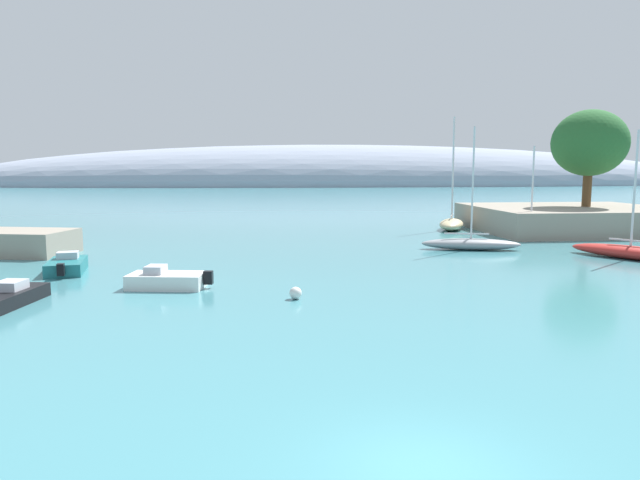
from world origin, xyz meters
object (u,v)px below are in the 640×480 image
sailboat_sand_mid_mooring (451,223)px  sailboat_navy_end_of_line (530,232)px  tree_clump_shore (590,143)px  motorboat_black_foreground (2,299)px  motorboat_white_outer (167,280)px  sailboat_grey_near_shore (471,243)px  sailboat_red_outer_mooring (630,251)px  motorboat_teal_alongside_breakwater (67,265)px  mooring_buoy_white (296,293)px

sailboat_sand_mid_mooring → sailboat_navy_end_of_line: 8.38m
tree_clump_shore → motorboat_black_foreground: 50.29m
sailboat_navy_end_of_line → motorboat_white_outer: bearing=80.3°
tree_clump_shore → sailboat_grey_near_shore: (-15.68, -11.61, -7.78)m
sailboat_red_outer_mooring → motorboat_teal_alongside_breakwater: size_ratio=1.89×
sailboat_red_outer_mooring → motorboat_white_outer: sailboat_red_outer_mooring is taller
sailboat_grey_near_shore → sailboat_navy_end_of_line: sailboat_grey_near_shore is taller
sailboat_red_outer_mooring → motorboat_teal_alongside_breakwater: (-35.27, -1.32, -0.09)m
tree_clump_shore → motorboat_white_outer: tree_clump_shore is taller
sailboat_navy_end_of_line → sailboat_sand_mid_mooring: bearing=-9.4°
tree_clump_shore → mooring_buoy_white: 40.20m
sailboat_red_outer_mooring → motorboat_teal_alongside_breakwater: sailboat_red_outer_mooring is taller
motorboat_black_foreground → sailboat_sand_mid_mooring: bearing=-37.2°
sailboat_sand_mid_mooring → motorboat_teal_alongside_breakwater: bearing=-33.0°
sailboat_sand_mid_mooring → motorboat_white_outer: bearing=-19.9°
tree_clump_shore → motorboat_black_foreground: bearing=-147.8°
sailboat_grey_near_shore → motorboat_black_foreground: 30.25m
motorboat_black_foreground → mooring_buoy_white: motorboat_black_foreground is taller
motorboat_black_foreground → mooring_buoy_white: size_ratio=9.62×
sailboat_navy_end_of_line → mooring_buoy_white: (-21.43, -21.04, -0.21)m
motorboat_teal_alongside_breakwater → sailboat_red_outer_mooring: bearing=-98.1°
sailboat_sand_mid_mooring → mooring_buoy_white: bearing=-8.0°
sailboat_sand_mid_mooring → sailboat_navy_end_of_line: bearing=56.1°
sailboat_grey_near_shore → motorboat_black_foreground: size_ratio=1.63×
mooring_buoy_white → sailboat_sand_mid_mooring: bearing=59.0°
tree_clump_shore → sailboat_red_outer_mooring: 19.70m
sailboat_grey_near_shore → sailboat_sand_mid_mooring: sailboat_sand_mid_mooring is taller
sailboat_sand_mid_mooring → tree_clump_shore: bearing=104.6°
sailboat_sand_mid_mooring → motorboat_teal_alongside_breakwater: 35.58m
sailboat_grey_near_shore → mooring_buoy_white: bearing=-120.4°
sailboat_navy_end_of_line → mooring_buoy_white: sailboat_navy_end_of_line is taller
sailboat_navy_end_of_line → motorboat_black_foreground: size_ratio=1.43×
tree_clump_shore → motorboat_white_outer: size_ratio=2.13×
sailboat_red_outer_mooring → sailboat_navy_end_of_line: sailboat_red_outer_mooring is taller
tree_clump_shore → sailboat_navy_end_of_line: 12.28m
tree_clump_shore → sailboat_sand_mid_mooring: bearing=171.7°
sailboat_sand_mid_mooring → mooring_buoy_white: 32.72m
tree_clump_shore → mooring_buoy_white: bearing=-138.3°
sailboat_navy_end_of_line → mooring_buoy_white: 30.03m
motorboat_teal_alongside_breakwater → mooring_buoy_white: size_ratio=7.82×
tree_clump_shore → sailboat_grey_near_shore: 21.01m
tree_clump_shore → sailboat_red_outer_mooring: size_ratio=1.09×
motorboat_white_outer → mooring_buoy_white: size_ratio=7.53×
sailboat_navy_end_of_line → mooring_buoy_white: bearing=91.9°
tree_clump_shore → motorboat_white_outer: bearing=-147.1°
motorboat_teal_alongside_breakwater → mooring_buoy_white: (12.62, -8.11, -0.12)m
motorboat_black_foreground → mooring_buoy_white: bearing=-80.0°
sailboat_red_outer_mooring → mooring_buoy_white: bearing=80.0°
sailboat_sand_mid_mooring → mooring_buoy_white: size_ratio=18.95×
sailboat_sand_mid_mooring → motorboat_white_outer: (-23.07, -24.92, -0.24)m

